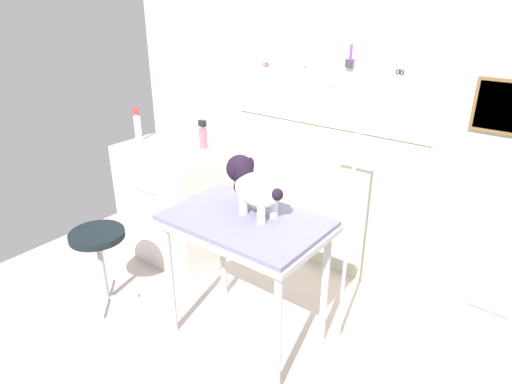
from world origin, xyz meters
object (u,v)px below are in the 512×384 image
object	(u,v)px
dog	(253,185)
conditioner_bottle	(138,127)
grooming_arm	(346,237)
counter_left	(175,202)
stool	(98,244)
cabinet_right	(491,312)
grooming_table	(246,233)

from	to	relation	value
dog	conditioner_bottle	bearing A→B (deg)	166.84
grooming_arm	counter_left	distance (m)	1.61
grooming_arm	conditioner_bottle	bearing A→B (deg)	177.44
grooming_arm	conditioner_bottle	world-z (taller)	grooming_arm
grooming_arm	stool	world-z (taller)	grooming_arm
cabinet_right	grooming_arm	bearing A→B (deg)	-162.95
dog	stool	world-z (taller)	dog
stool	conditioner_bottle	world-z (taller)	conditioner_bottle
grooming_table	grooming_arm	size ratio (longest dim) A/B	0.58
conditioner_bottle	grooming_table	bearing A→B (deg)	-16.17
grooming_table	counter_left	world-z (taller)	counter_left
counter_left	cabinet_right	size ratio (longest dim) A/B	1.06
counter_left	conditioner_bottle	world-z (taller)	conditioner_bottle
cabinet_right	stool	bearing A→B (deg)	-158.73
grooming_arm	stool	size ratio (longest dim) A/B	2.89
cabinet_right	conditioner_bottle	size ratio (longest dim) A/B	3.35
dog	stool	xyz separation A→B (m)	(-1.02, -0.40, -0.56)
cabinet_right	conditioner_bottle	distance (m)	2.75
grooming_arm	dog	world-z (taller)	grooming_arm
grooming_arm	cabinet_right	xyz separation A→B (m)	(0.78, 0.24, -0.31)
counter_left	stool	size ratio (longest dim) A/B	1.69
conditioner_bottle	cabinet_right	bearing A→B (deg)	3.28
grooming_arm	dog	distance (m)	0.61
stool	cabinet_right	bearing A→B (deg)	21.27
conditioner_bottle	stool	bearing A→B (deg)	-61.65
dog	counter_left	world-z (taller)	dog
grooming_arm	dog	xyz separation A→B (m)	(-0.49, -0.25, 0.28)
grooming_arm	dog	bearing A→B (deg)	-153.24
grooming_table	dog	distance (m)	0.28
cabinet_right	stool	xyz separation A→B (m)	(-2.28, -0.89, 0.02)
grooming_table	cabinet_right	bearing A→B (deg)	24.33
grooming_table	dog	bearing A→B (deg)	97.50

